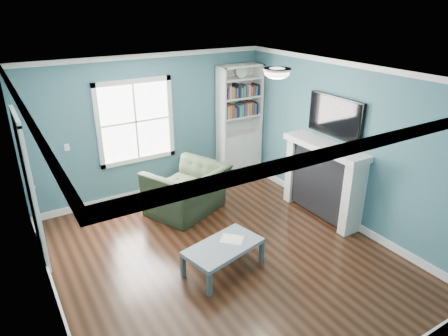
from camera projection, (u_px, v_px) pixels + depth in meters
floor at (223, 257)px, 5.79m from camera, size 5.00×5.00×0.00m
room_walls at (223, 155)px, 5.17m from camera, size 5.00×5.00×5.00m
trim at (223, 179)px, 5.30m from camera, size 4.50×5.00×2.60m
window at (136, 122)px, 7.03m from camera, size 1.40×0.06×1.50m
bookshelf at (239, 134)px, 8.08m from camera, size 0.90×0.35×2.31m
fireplace at (323, 181)px, 6.69m from camera, size 0.44×1.58×1.30m
tv at (335, 117)px, 6.32m from camera, size 0.06×1.10×0.65m
door at (30, 189)px, 5.41m from camera, size 0.12×0.98×2.17m
ceiling_fixture at (277, 72)px, 5.30m from camera, size 0.38×0.38×0.15m
light_switch at (67, 147)px, 6.55m from camera, size 0.08×0.01×0.12m
recliner at (187, 183)px, 6.83m from camera, size 1.46×1.24×1.09m
coffee_table at (223, 248)px, 5.40m from camera, size 1.16×0.80×0.38m
paper_sheet at (232, 239)px, 5.51m from camera, size 0.38×0.38×0.00m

